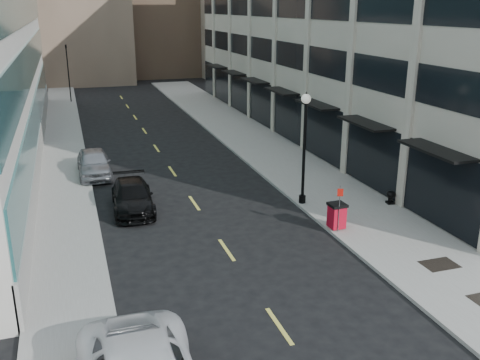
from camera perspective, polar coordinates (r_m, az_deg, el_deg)
sidewalk_right at (r=36.03m, az=4.55°, el=2.14°), size 5.00×80.00×0.15m
sidewalk_left at (r=33.46m, az=-18.22°, el=-0.00°), size 3.00×80.00×0.15m
building_right at (r=45.15m, az=12.90°, el=16.46°), size 15.30×46.50×18.25m
skyline_stone at (r=81.54m, az=-1.00°, el=18.14°), size 10.00×14.00×20.00m
grate_far at (r=22.94m, az=20.51°, el=-8.43°), size 1.40×1.00×0.01m
road_centerline at (r=31.18m, az=-6.17°, el=-0.60°), size 0.15×68.20×0.01m
traffic_signal at (r=60.11m, az=-18.07°, el=13.21°), size 0.66×0.66×6.98m
car_black_pickup at (r=27.69m, az=-11.40°, el=-1.76°), size 2.25×5.03×1.43m
car_silver_sedan at (r=33.78m, az=-15.32°, el=1.77°), size 1.95×4.83×1.64m
trash_bin at (r=24.98m, az=10.28°, el=-3.68°), size 0.77×0.86×1.21m
lamppost at (r=27.14m, az=6.90°, el=4.37°), size 0.48×0.48×5.82m
sign_post at (r=24.36m, az=10.58°, el=-2.30°), size 0.25×0.12×2.21m
urn_planter at (r=28.77m, az=15.77°, el=-1.65°), size 0.49×0.49×0.69m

